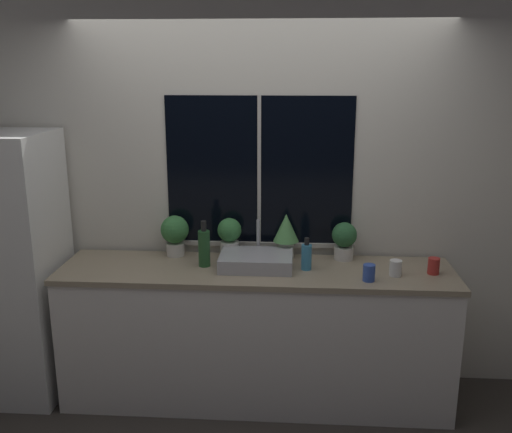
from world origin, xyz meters
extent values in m
plane|color=#38332D|center=(0.00, 0.00, 0.00)|extent=(14.00, 14.00, 0.00)
cube|color=silver|center=(0.00, 0.66, 1.35)|extent=(8.00, 0.06, 2.70)
cube|color=black|center=(0.00, 0.63, 1.52)|extent=(1.27, 0.01, 1.01)
cube|color=#BCB7AD|center=(0.00, 0.62, 1.52)|extent=(0.02, 0.01, 1.01)
cube|color=#BCB7AD|center=(0.00, 0.62, 1.00)|extent=(1.33, 0.04, 0.03)
cube|color=silver|center=(-2.30, 1.50, 1.35)|extent=(0.06, 7.00, 2.70)
cube|color=white|center=(0.00, 0.30, 0.45)|extent=(2.54, 0.59, 0.90)
cube|color=gray|center=(0.00, 0.30, 0.92)|extent=(2.56, 0.62, 0.03)
cube|color=silver|center=(-1.67, 0.29, 0.90)|extent=(0.69, 0.62, 1.80)
cube|color=#ADADB2|center=(0.00, 0.32, 0.98)|extent=(0.47, 0.34, 0.09)
cylinder|color=#B7B7BC|center=(0.00, 0.52, 0.95)|extent=(0.04, 0.04, 0.03)
cylinder|color=#B7B7BC|center=(0.00, 0.52, 1.08)|extent=(0.02, 0.02, 0.24)
cylinder|color=silver|center=(-0.57, 0.52, 0.98)|extent=(0.12, 0.12, 0.09)
sphere|color=#387A3D|center=(-0.57, 0.52, 1.12)|extent=(0.19, 0.19, 0.19)
cylinder|color=silver|center=(-0.20, 0.52, 0.99)|extent=(0.13, 0.13, 0.11)
sphere|color=#387A3D|center=(-0.20, 0.52, 1.12)|extent=(0.16, 0.16, 0.16)
cylinder|color=silver|center=(0.19, 0.52, 0.99)|extent=(0.11, 0.11, 0.12)
cone|color=#569951|center=(0.19, 0.52, 1.15)|extent=(0.17, 0.17, 0.19)
cylinder|color=silver|center=(0.58, 0.52, 0.98)|extent=(0.13, 0.13, 0.09)
sphere|color=#2D6638|center=(0.58, 0.52, 1.11)|extent=(0.17, 0.17, 0.17)
cylinder|color=teal|center=(0.33, 0.30, 1.02)|extent=(0.07, 0.07, 0.17)
cylinder|color=black|center=(0.33, 0.30, 1.12)|extent=(0.03, 0.03, 0.05)
cylinder|color=#235128|center=(-0.34, 0.32, 1.05)|extent=(0.08, 0.08, 0.24)
cylinder|color=black|center=(-0.34, 0.32, 1.21)|extent=(0.03, 0.03, 0.07)
cylinder|color=white|center=(0.88, 0.23, 0.98)|extent=(0.08, 0.08, 0.10)
cylinder|color=#3351AD|center=(0.70, 0.13, 0.99)|extent=(0.07, 0.07, 0.10)
cylinder|color=#B72D28|center=(1.13, 0.28, 0.98)|extent=(0.07, 0.07, 0.10)
camera|label=1|loc=(0.24, -3.18, 2.21)|focal=40.00mm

